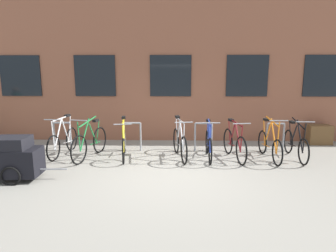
# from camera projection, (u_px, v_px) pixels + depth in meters

# --- Properties ---
(ground_plane) EXTENTS (42.00, 42.00, 0.00)m
(ground_plane) POSITION_uv_depth(u_px,v_px,m) (168.00, 174.00, 6.23)
(ground_plane) COLOR gray
(storefront_building) EXTENTS (28.00, 5.46, 6.03)m
(storefront_building) POSITION_uv_depth(u_px,v_px,m) (172.00, 52.00, 11.49)
(storefront_building) COLOR brown
(storefront_building) RESTS_ON ground
(bike_rack) EXTENTS (6.51, 0.05, 0.83)m
(bike_rack) POSITION_uv_depth(u_px,v_px,m) (168.00, 134.00, 8.01)
(bike_rack) COLOR gray
(bike_rack) RESTS_ON ground
(bicycle_silver) EXTENTS (0.48, 1.71, 1.08)m
(bicycle_silver) POSITION_uv_depth(u_px,v_px,m) (180.00, 143.00, 7.40)
(bicycle_silver) COLOR black
(bicycle_silver) RESTS_ON ground
(bicycle_green) EXTENTS (0.54, 1.78, 1.10)m
(bicycle_green) POSITION_uv_depth(u_px,v_px,m) (90.00, 143.00, 7.40)
(bicycle_green) COLOR black
(bicycle_green) RESTS_ON ground
(bicycle_maroon) EXTENTS (0.44, 1.69, 1.02)m
(bicycle_maroon) POSITION_uv_depth(u_px,v_px,m) (234.00, 144.00, 7.34)
(bicycle_maroon) COLOR black
(bicycle_maroon) RESTS_ON ground
(bicycle_orange) EXTENTS (0.44, 1.74, 1.11)m
(bicycle_orange) POSITION_uv_depth(u_px,v_px,m) (269.00, 144.00, 7.31)
(bicycle_orange) COLOR black
(bicycle_orange) RESTS_ON ground
(bicycle_yellow) EXTENTS (0.44, 1.62, 1.06)m
(bicycle_yellow) POSITION_uv_depth(u_px,v_px,m) (124.00, 144.00, 7.42)
(bicycle_yellow) COLOR black
(bicycle_yellow) RESTS_ON ground
(bicycle_blue) EXTENTS (0.44, 1.63, 1.04)m
(bicycle_blue) POSITION_uv_depth(u_px,v_px,m) (209.00, 144.00, 7.36)
(bicycle_blue) COLOR black
(bicycle_blue) RESTS_ON ground
(bicycle_black) EXTENTS (0.44, 1.73, 1.07)m
(bicycle_black) POSITION_uv_depth(u_px,v_px,m) (295.00, 144.00, 7.37)
(bicycle_black) COLOR black
(bicycle_black) RESTS_ON ground
(bicycle_white) EXTENTS (0.44, 1.70, 1.07)m
(bicycle_white) POSITION_uv_depth(u_px,v_px,m) (63.00, 141.00, 7.65)
(bicycle_white) COLOR black
(bicycle_white) RESTS_ON ground
(bike_trailer) EXTENTS (1.47, 0.72, 0.92)m
(bike_trailer) POSITION_uv_depth(u_px,v_px,m) (16.00, 158.00, 5.84)
(bike_trailer) COLOR black
(bike_trailer) RESTS_ON ground
(planter_box) EXTENTS (0.70, 0.44, 0.60)m
(planter_box) POSITION_uv_depth(u_px,v_px,m) (319.00, 134.00, 8.86)
(planter_box) COLOR brown
(planter_box) RESTS_ON ground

